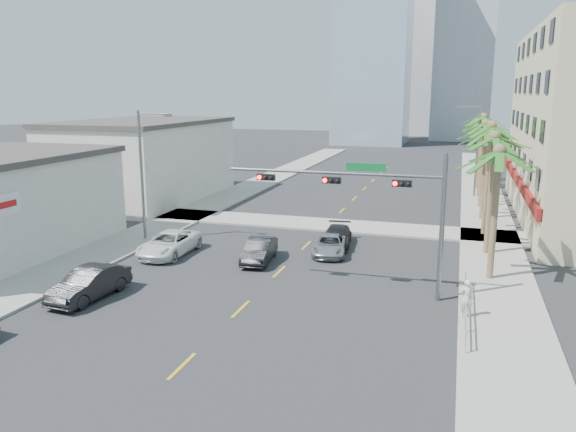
{
  "coord_description": "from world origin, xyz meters",
  "views": [
    {
      "loc": [
        9.6,
        -19.55,
        10.19
      ],
      "look_at": [
        0.74,
        9.36,
        3.5
      ],
      "focal_mm": 35.0,
      "sensor_mm": 36.0,
      "label": 1
    }
  ],
  "objects_px": {
    "car_lane_left": "(259,250)",
    "car_lane_right": "(337,236)",
    "car_parked_mid": "(89,284)",
    "car_parked_far": "(169,243)",
    "pedestrian": "(466,298)",
    "traffic_signal_mast": "(377,198)",
    "car_lane_center": "(330,245)"
  },
  "relations": [
    {
      "from": "car_parked_mid",
      "to": "car_lane_center",
      "type": "height_order",
      "value": "car_parked_mid"
    },
    {
      "from": "car_parked_mid",
      "to": "car_parked_far",
      "type": "xyz_separation_m",
      "value": [
        0.0,
        8.18,
        -0.04
      ]
    },
    {
      "from": "car_parked_far",
      "to": "pedestrian",
      "type": "relative_size",
      "value": 3.02
    },
    {
      "from": "traffic_signal_mast",
      "to": "car_lane_center",
      "type": "relative_size",
      "value": 2.53
    },
    {
      "from": "car_lane_left",
      "to": "car_lane_center",
      "type": "relative_size",
      "value": 0.98
    },
    {
      "from": "car_parked_mid",
      "to": "car_parked_far",
      "type": "distance_m",
      "value": 8.18
    },
    {
      "from": "car_parked_far",
      "to": "car_lane_right",
      "type": "bearing_deg",
      "value": 27.85
    },
    {
      "from": "car_lane_center",
      "to": "car_lane_left",
      "type": "bearing_deg",
      "value": -150.5
    },
    {
      "from": "car_parked_mid",
      "to": "car_parked_far",
      "type": "height_order",
      "value": "car_parked_mid"
    },
    {
      "from": "car_parked_far",
      "to": "pedestrian",
      "type": "distance_m",
      "value": 18.9
    },
    {
      "from": "car_parked_mid",
      "to": "pedestrian",
      "type": "height_order",
      "value": "pedestrian"
    },
    {
      "from": "car_lane_center",
      "to": "pedestrian",
      "type": "distance_m",
      "value": 11.93
    },
    {
      "from": "car_lane_right",
      "to": "pedestrian",
      "type": "xyz_separation_m",
      "value": [
        8.3,
        -10.62,
        0.38
      ]
    },
    {
      "from": "car_lane_right",
      "to": "traffic_signal_mast",
      "type": "bearing_deg",
      "value": -72.91
    },
    {
      "from": "car_parked_far",
      "to": "traffic_signal_mast",
      "type": "bearing_deg",
      "value": -13.93
    },
    {
      "from": "car_lane_left",
      "to": "car_lane_center",
      "type": "xyz_separation_m",
      "value": [
        3.79,
        2.85,
        -0.1
      ]
    },
    {
      "from": "car_lane_left",
      "to": "car_lane_center",
      "type": "distance_m",
      "value": 4.74
    },
    {
      "from": "car_lane_left",
      "to": "pedestrian",
      "type": "height_order",
      "value": "pedestrian"
    },
    {
      "from": "traffic_signal_mast",
      "to": "pedestrian",
      "type": "xyz_separation_m",
      "value": [
        4.52,
        -2.08,
        -4.03
      ]
    },
    {
      "from": "car_parked_mid",
      "to": "traffic_signal_mast",
      "type": "bearing_deg",
      "value": 24.57
    },
    {
      "from": "car_parked_mid",
      "to": "pedestrian",
      "type": "xyz_separation_m",
      "value": [
        18.1,
        2.76,
        0.25
      ]
    },
    {
      "from": "car_lane_left",
      "to": "car_lane_right",
      "type": "distance_m",
      "value": 6.21
    },
    {
      "from": "traffic_signal_mast",
      "to": "car_lane_left",
      "type": "bearing_deg",
      "value": 154.41
    },
    {
      "from": "car_parked_far",
      "to": "car_lane_left",
      "type": "distance_m",
      "value": 6.02
    },
    {
      "from": "car_parked_mid",
      "to": "pedestrian",
      "type": "relative_size",
      "value": 2.69
    },
    {
      "from": "traffic_signal_mast",
      "to": "car_lane_left",
      "type": "height_order",
      "value": "traffic_signal_mast"
    },
    {
      "from": "car_lane_center",
      "to": "car_lane_right",
      "type": "distance_m",
      "value": 2.07
    },
    {
      "from": "car_parked_far",
      "to": "car_lane_left",
      "type": "bearing_deg",
      "value": 2.64
    },
    {
      "from": "car_parked_far",
      "to": "car_lane_left",
      "type": "relative_size",
      "value": 1.24
    },
    {
      "from": "car_lane_center",
      "to": "car_lane_right",
      "type": "bearing_deg",
      "value": 82.6
    },
    {
      "from": "car_parked_mid",
      "to": "car_lane_left",
      "type": "relative_size",
      "value": 1.1
    },
    {
      "from": "car_lane_right",
      "to": "pedestrian",
      "type": "relative_size",
      "value": 2.56
    }
  ]
}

